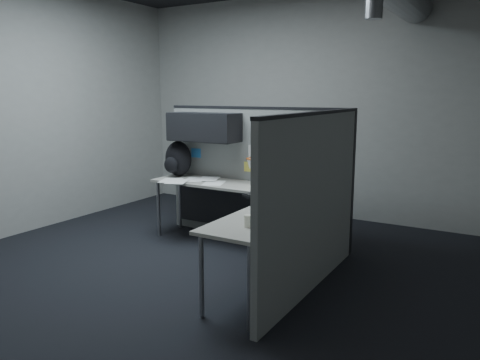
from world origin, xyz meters
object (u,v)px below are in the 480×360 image
Objects in this scene: monitor at (305,172)px; keyboard at (263,194)px; desk at (248,202)px; backpack at (178,159)px; phone at (268,213)px.

monitor is 1.16× the size of keyboard.
backpack is at bearing 163.45° from desk.
desk is 0.70m from monitor.
monitor is 1.13m from phone.
backpack reaches higher than desk.
phone is at bearing -85.29° from monitor.
phone reaches higher than desk.
keyboard is 2.05× the size of phone.
phone is at bearing -77.51° from keyboard.
phone is at bearing -51.40° from desk.
backpack is (-1.50, 0.49, 0.20)m from keyboard.
keyboard is (-0.31, -0.37, -0.20)m from monitor.
backpack is (-1.25, 0.37, 0.34)m from desk.
phone is 2.29m from backpack.
desk is 1.34m from backpack.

